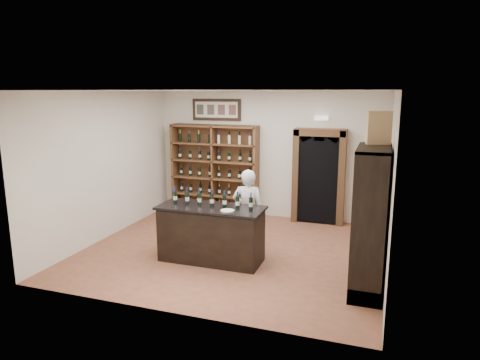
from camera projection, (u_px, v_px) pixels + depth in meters
name	position (u px, v px, depth m)	size (l,w,h in m)	color
floor	(233.00, 250.00, 8.20)	(5.50, 5.50, 0.00)	#9B503E
ceiling	(233.00, 91.00, 7.59)	(5.50, 5.50, 0.00)	white
wall_back	(268.00, 155.00, 10.21)	(5.50, 0.04, 3.00)	silver
wall_left	(107.00, 165.00, 8.75)	(0.04, 5.00, 3.00)	silver
wall_right	(390.00, 183.00, 7.03)	(0.04, 5.00, 3.00)	silver
wine_shelf	(215.00, 169.00, 10.54)	(2.20, 0.38, 2.20)	brown
framed_picture	(216.00, 110.00, 10.38)	(1.25, 0.04, 0.52)	black
arched_doorway	(319.00, 174.00, 9.73)	(1.17, 0.35, 2.17)	black
emergency_light	(322.00, 118.00, 9.56)	(0.30, 0.10, 0.10)	white
tasting_counter	(211.00, 234.00, 7.60)	(1.88, 0.78, 1.00)	black
counter_bottle_0	(175.00, 197.00, 7.75)	(0.07, 0.07, 0.30)	black
counter_bottle_1	(187.00, 198.00, 7.68)	(0.07, 0.07, 0.30)	black
counter_bottle_2	(199.00, 199.00, 7.60)	(0.07, 0.07, 0.30)	black
counter_bottle_3	(212.00, 200.00, 7.53)	(0.07, 0.07, 0.30)	black
counter_bottle_4	(225.00, 201.00, 7.45)	(0.07, 0.07, 0.30)	black
counter_bottle_5	(238.00, 202.00, 7.37)	(0.07, 0.07, 0.30)	black
counter_bottle_6	(251.00, 203.00, 7.30)	(0.07, 0.07, 0.30)	black
side_cabinet	(371.00, 243.00, 6.42)	(0.48, 1.20, 2.20)	black
shopkeeper	(248.00, 211.00, 7.96)	(0.58, 0.38, 1.59)	silver
plate	(227.00, 211.00, 7.21)	(0.23, 0.23, 0.02)	beige
wine_crate	(379.00, 128.00, 6.42)	(0.35, 0.15, 0.50)	tan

